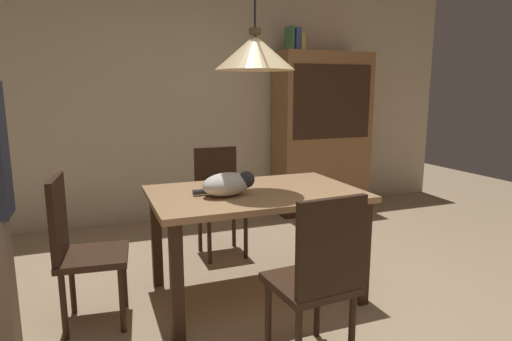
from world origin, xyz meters
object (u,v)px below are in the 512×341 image
Objects in this scene: book_yellow_short at (299,43)px; book_green_slim at (289,39)px; chair_near_front at (319,274)px; pendant_lamp at (255,52)px; dining_table at (255,205)px; cat_sleeping at (228,184)px; chair_far_back at (219,196)px; book_blue_wide at (294,40)px; chair_left_side at (79,245)px; hutch_bookcase at (322,136)px.

book_green_slim is at bearing 180.00° from book_yellow_short.
chair_near_front is 1.45m from pendant_lamp.
pendant_lamp is (-0.00, 0.00, 1.01)m from dining_table.
book_yellow_short is at bearing 0.00° from book_green_slim.
book_green_slim is (1.08, 1.77, 1.33)m from dining_table.
book_yellow_short is (1.20, 2.65, 1.43)m from chair_near_front.
cat_sleeping is at bearing -125.17° from book_green_slim.
chair_far_back is at bearing -143.45° from book_yellow_short.
chair_left_side is at bearing -142.14° from book_blue_wide.
chair_near_front is 0.50× the size of hutch_bookcase.
chair_left_side is (-1.13, 0.01, -0.14)m from dining_table.
hutch_bookcase reaches higher than chair_left_side.
book_blue_wide reaches higher than chair_far_back.
book_green_slim is at bearing 179.80° from hutch_bookcase.
pendant_lamp is at bearing -89.98° from chair_far_back.
book_green_slim is at bearing 58.55° from pendant_lamp.
pendant_lamp is at bearing -130.64° from hutch_bookcase.
book_yellow_short is at bearing 65.64° from chair_near_front.
chair_far_back is 1.42m from chair_left_side.
book_green_slim reaches higher than dining_table.
chair_far_back is 0.72× the size of pendant_lamp.
pendant_lamp is 2.13m from book_blue_wide.
chair_near_front is at bearing -89.60° from dining_table.
dining_table is 1.51× the size of chair_far_back.
chair_left_side is (-1.13, -0.87, 0.00)m from chair_far_back.
pendant_lamp is 6.50× the size of book_yellow_short.
book_green_slim reaches higher than hutch_bookcase.
chair_left_side is 3.19m from book_green_slim.
hutch_bookcase is 9.25× the size of book_yellow_short.
chair_near_front is (0.01, -1.76, 0.00)m from chair_far_back.
chair_near_front is 2.31× the size of cat_sleeping.
dining_table is at bearing 90.40° from chair_near_front.
dining_table is at bearing -122.78° from book_blue_wide.
chair_far_back is at bearing 90.02° from pendant_lamp.
chair_left_side is 3.88× the size of book_blue_wide.
chair_near_front reaches higher than dining_table.
hutch_bookcase is at bearing -0.27° from book_yellow_short.
pendant_lamp is 2.10m from book_green_slim.
dining_table is 5.83× the size of book_blue_wide.
chair_far_back is 2.07m from book_yellow_short.
chair_near_front is at bearing -113.18° from book_blue_wide.
pendant_lamp is (-0.01, 0.88, 1.15)m from chair_near_front.
chair_far_back is 0.50× the size of hutch_bookcase.
chair_near_front is 3.58× the size of book_green_slim.
dining_table is at bearing -0.43° from chair_left_side.
book_green_slim is (1.29, 1.83, 1.15)m from cat_sleeping.
book_blue_wide is at bearing 180.00° from book_yellow_short.
hutch_bookcase is (1.52, 1.77, 0.24)m from dining_table.
book_yellow_short is at bearing 36.55° from chair_far_back.
pendant_lamp is at bearing 90.40° from chair_near_front.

